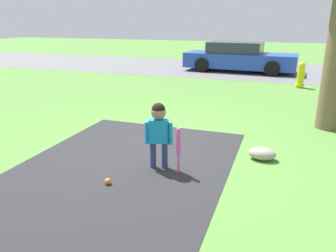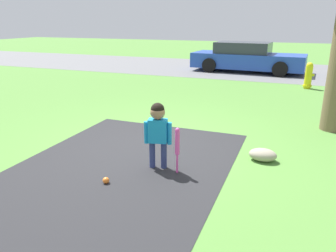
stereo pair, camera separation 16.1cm
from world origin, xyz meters
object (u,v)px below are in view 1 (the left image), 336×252
object	(u,v)px
sports_ball	(108,181)
child	(159,127)
fire_hydrant	(301,75)
parked_car	(239,58)
baseball_bat	(179,144)

from	to	relation	value
sports_ball	child	bearing A→B (deg)	57.64
child	fire_hydrant	size ratio (longest dim) A/B	1.19
sports_ball	parked_car	world-z (taller)	parked_car
child	parked_car	world-z (taller)	parked_car
child	sports_ball	distance (m)	1.03
fire_hydrant	parked_car	world-z (taller)	parked_car
sports_ball	parked_car	distance (m)	10.85
baseball_bat	parked_car	world-z (taller)	parked_car
child	fire_hydrant	xyz separation A→B (m)	(2.13, 7.20, -0.23)
fire_hydrant	parked_car	bearing A→B (deg)	129.19
child	parked_car	bearing A→B (deg)	77.80
sports_ball	parked_car	size ratio (longest dim) A/B	0.02
child	fire_hydrant	bearing A→B (deg)	59.87
baseball_bat	fire_hydrant	size ratio (longest dim) A/B	0.82
fire_hydrant	parked_car	size ratio (longest dim) A/B	0.18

